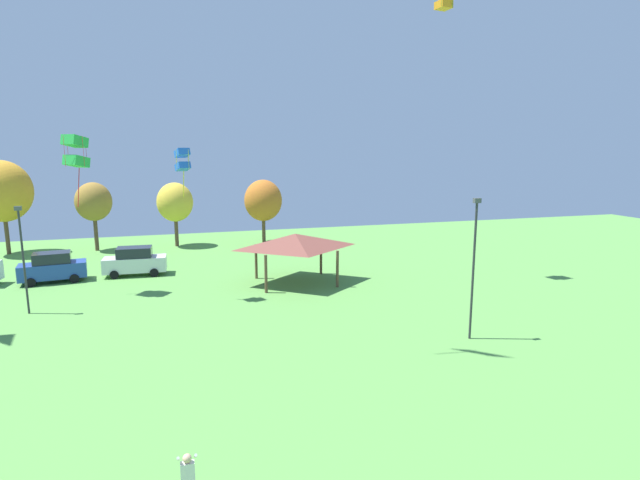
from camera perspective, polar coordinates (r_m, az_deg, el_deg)
The scene contains 12 objects.
person_standing_mid_field at distance 14.81m, azimuth -14.84°, elevation -24.93°, with size 0.52×0.52×1.79m.
kite_flying_3 at distance 32.09m, azimuth -15.44°, elevation 8.82°, with size 1.00×1.05×3.05m.
kite_flying_5 at distance 35.88m, azimuth -26.16°, elevation 9.08°, with size 1.68×1.69×4.62m.
parked_car_second_from_left at distance 41.07m, azimuth -28.23°, elevation -2.77°, with size 4.64×2.39×2.20m.
parked_car_third_from_left at distance 40.71m, azimuth -20.39°, elevation -2.30°, with size 4.65×2.09×2.20m.
park_pavilion at distance 35.68m, azimuth -2.85°, elevation -0.10°, with size 6.53×5.16×3.60m.
light_post_0 at distance 33.43m, azimuth -30.84°, elevation -1.39°, with size 0.36×0.20×6.34m.
light_post_1 at distance 25.89m, azimuth 17.16°, elevation -2.42°, with size 0.36×0.20×7.18m.
treeline_tree_0 at distance 53.76m, azimuth -32.56°, elevation 4.71°, with size 5.09×5.09×8.61m.
treeline_tree_1 at distance 51.71m, azimuth -24.47°, elevation 3.98°, with size 3.31×3.31×6.51m.
treeline_tree_2 at distance 51.34m, azimuth -16.24°, elevation 4.15°, with size 3.50×3.50×6.35m.
treeline_tree_3 at distance 51.80m, azimuth -6.51°, elevation 4.50°, with size 3.87×3.87×6.50m.
Camera 1 is at (-3.23, 1.31, 9.46)m, focal length 28.00 mm.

